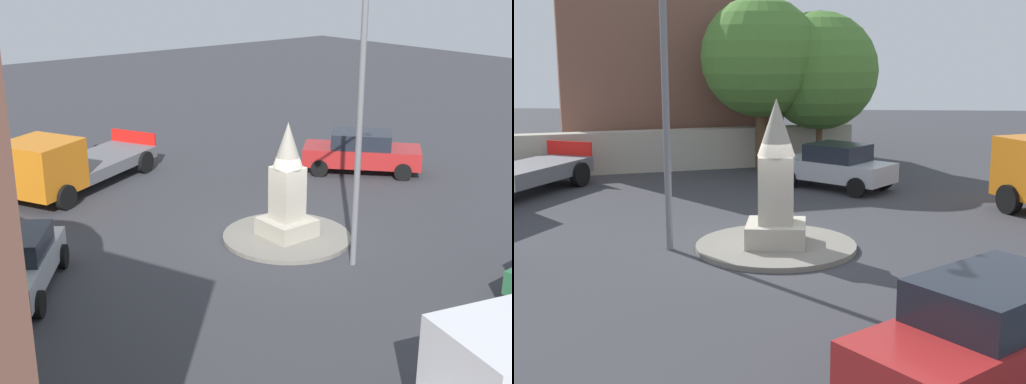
# 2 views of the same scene
# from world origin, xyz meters

# --- Properties ---
(ground_plane) EXTENTS (80.00, 80.00, 0.00)m
(ground_plane) POSITION_xyz_m (0.00, 0.00, 0.00)
(ground_plane) COLOR #38383D
(traffic_island) EXTENTS (3.77, 3.77, 0.12)m
(traffic_island) POSITION_xyz_m (0.00, 0.00, 0.06)
(traffic_island) COLOR gray
(traffic_island) RESTS_ON ground
(monument) EXTENTS (1.37, 1.37, 3.39)m
(monument) POSITION_xyz_m (0.00, 0.00, 1.56)
(monument) COLOR #B2AA99
(monument) RESTS_ON traffic_island
(streetlamp) EXTENTS (2.82, 0.28, 7.67)m
(streetlamp) POSITION_xyz_m (-0.21, 2.47, 4.64)
(streetlamp) COLOR slate
(streetlamp) RESTS_ON ground
(car_red_far_side) EXTENTS (4.22, 4.42, 1.58)m
(car_red_far_side) POSITION_xyz_m (-6.66, -3.28, 0.82)
(car_red_far_side) COLOR #B22323
(car_red_far_side) RESTS_ON ground
(car_silver_parked_right) EXTENTS (3.62, 4.13, 1.52)m
(car_silver_parked_right) POSITION_xyz_m (7.42, -1.65, 0.78)
(car_silver_parked_right) COLOR #B7BABF
(car_silver_parked_right) RESTS_ON ground
(truck_orange_approaching) EXTENTS (6.64, 4.69, 2.14)m
(truck_orange_approaching) POSITION_xyz_m (3.28, -7.98, 1.03)
(truck_orange_approaching) COLOR orange
(truck_orange_approaching) RESTS_ON ground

